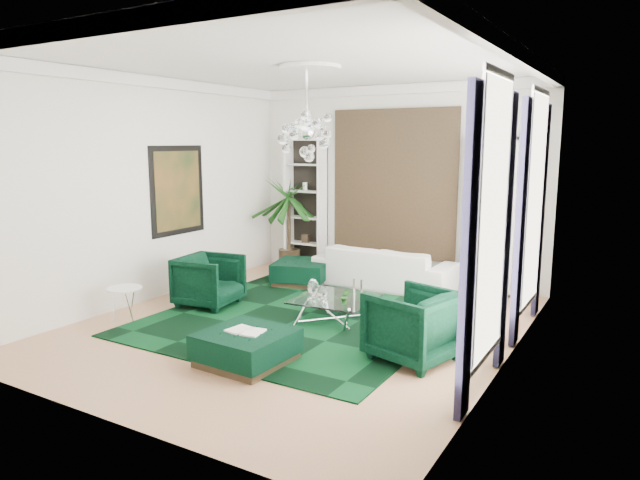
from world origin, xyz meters
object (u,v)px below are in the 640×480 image
Objects in this scene: sofa at (384,267)px; armchair_right at (413,325)px; armchair_left at (209,281)px; ottoman_front at (246,347)px; side_table at (125,304)px; ottoman_side at (302,273)px; coffee_table at (336,310)px; palm at (289,211)px.

armchair_right is at bearing 120.27° from sofa.
sofa is at bearing -44.70° from armchair_left.
armchair_left is 3.86m from armchair_right.
ottoman_front is 1.94× the size of side_table.
sofa is 2.64× the size of armchair_right.
sofa is 5.00× the size of side_table.
armchair_left is 1.80× the size of side_table.
ottoman_side is 1.89× the size of side_table.
ottoman_side is (-1.48, -0.58, -0.16)m from sofa.
ottoman_side is (-1.73, 1.79, 0.02)m from coffee_table.
ottoman_side is at bearing 71.41° from side_table.
ottoman_side is (-3.29, 2.61, -0.23)m from armchair_right.
ottoman_side is at bearing 22.19° from sofa.
sofa reaches higher than side_table.
palm is at bearing 133.70° from coffee_table.
armchair_right is 0.39× the size of palm.
armchair_left is 0.95× the size of armchair_right.
armchair_right is at bearing 33.51° from ottoman_front.
palm is (-0.96, 1.02, 1.05)m from ottoman_side.
coffee_table is (2.26, 0.26, -0.23)m from armchair_left.
sofa is at bearing -135.28° from armchair_right.
sofa is at bearing 95.99° from coffee_table.
side_table reaches higher than ottoman_front.
ottoman_side is at bearing 112.45° from ottoman_front.
sofa is 1.60m from ottoman_side.
palm is (-2.68, 2.81, 1.07)m from coffee_table.
armchair_left is 3.21m from palm.
ottoman_side is at bearing 134.04° from coffee_table.
armchair_right is 1.89× the size of side_table.
sofa is 3.67m from armchair_right.
armchair_left is at bearing 65.19° from side_table.
sofa is 2.64× the size of ottoman_side.
armchair_right is at bearing -105.63° from armchair_left.
ottoman_side is at bearing -21.85° from armchair_left.
armchair_left is 0.83× the size of coffee_table.
armchair_left is (-2.01, -2.63, 0.05)m from sofa.
armchair_left is 0.95× the size of ottoman_side.
side_table is (-0.58, -1.26, -0.18)m from armchair_left.
armchair_right is at bearing 9.14° from side_table.
palm reaches higher than armchair_right.
sofa is at bearing -10.27° from palm.
armchair_right reaches higher than coffee_table.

